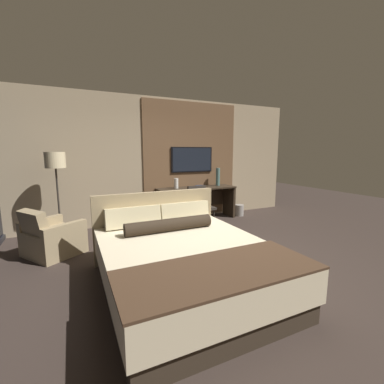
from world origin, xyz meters
name	(u,v)px	position (x,y,z in m)	size (l,w,h in m)	color
ground_plane	(212,263)	(0.00, 0.00, 0.00)	(16.00, 16.00, 0.00)	#332823
wall_back_tv_panel	(161,160)	(0.12, 2.59, 1.40)	(7.20, 0.09, 2.80)	tan
bed	(184,262)	(-0.63, -0.44, 0.32)	(1.85, 2.27, 1.01)	#33281E
desk	(196,197)	(0.87, 2.30, 0.53)	(1.87, 0.55, 0.77)	#2D2319
tv	(192,160)	(0.87, 2.52, 1.41)	(1.06, 0.04, 0.60)	black
desk_chair	(200,203)	(0.64, 1.66, 0.53)	(0.50, 0.49, 0.89)	#28231E
armchair_by_window	(52,239)	(-2.11, 1.33, 0.26)	(0.99, 1.00, 0.76)	#998460
floor_lamp	(56,167)	(-2.01, 2.06, 1.33)	(0.34, 0.34, 1.60)	#282623
vase_tall	(218,177)	(1.49, 2.34, 0.99)	(0.10, 0.10, 0.43)	#4C706B
vase_short	(176,183)	(0.38, 2.32, 0.89)	(0.10, 0.10, 0.23)	silver
book	(201,186)	(1.01, 2.32, 0.79)	(0.25, 0.19, 0.03)	navy
waste_bin	(239,210)	(2.01, 2.13, 0.14)	(0.22, 0.22, 0.28)	gray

